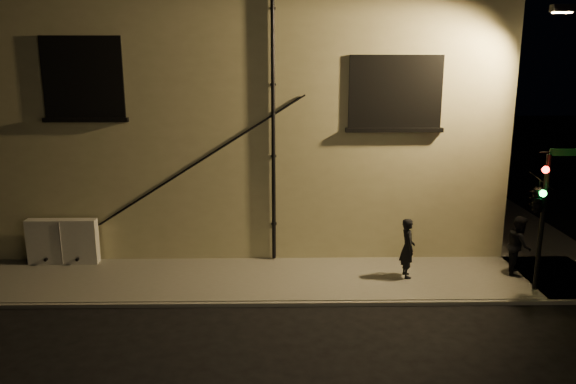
{
  "coord_description": "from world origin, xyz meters",
  "views": [
    {
      "loc": [
        -1.65,
        -12.76,
        5.95
      ],
      "look_at": [
        -1.41,
        1.8,
        2.43
      ],
      "focal_mm": 35.0,
      "sensor_mm": 36.0,
      "label": 1
    }
  ],
  "objects_px": {
    "pedestrian_a": "(408,248)",
    "pedestrian_b": "(519,245)",
    "utility_cabinet": "(63,241)",
    "traffic_signal": "(539,197)"
  },
  "relations": [
    {
      "from": "pedestrian_a",
      "to": "pedestrian_b",
      "type": "distance_m",
      "value": 3.11
    },
    {
      "from": "utility_cabinet",
      "to": "pedestrian_b",
      "type": "height_order",
      "value": "pedestrian_b"
    },
    {
      "from": "pedestrian_b",
      "to": "traffic_signal",
      "type": "height_order",
      "value": "traffic_signal"
    },
    {
      "from": "traffic_signal",
      "to": "utility_cabinet",
      "type": "bearing_deg",
      "value": 170.06
    },
    {
      "from": "pedestrian_a",
      "to": "traffic_signal",
      "type": "relative_size",
      "value": 0.45
    },
    {
      "from": "utility_cabinet",
      "to": "pedestrian_b",
      "type": "bearing_deg",
      "value": -4.51
    },
    {
      "from": "traffic_signal",
      "to": "pedestrian_b",
      "type": "bearing_deg",
      "value": 81.57
    },
    {
      "from": "pedestrian_b",
      "to": "traffic_signal",
      "type": "relative_size",
      "value": 0.45
    },
    {
      "from": "utility_cabinet",
      "to": "traffic_signal",
      "type": "height_order",
      "value": "traffic_signal"
    },
    {
      "from": "pedestrian_a",
      "to": "traffic_signal",
      "type": "height_order",
      "value": "traffic_signal"
    }
  ]
}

